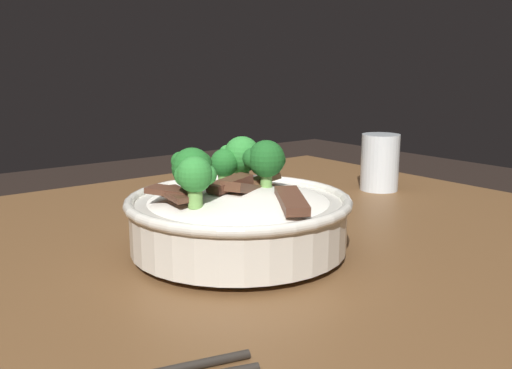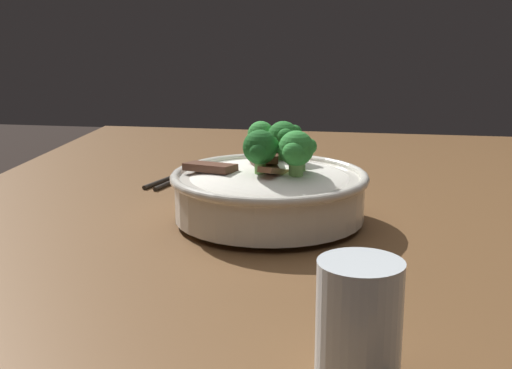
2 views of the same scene
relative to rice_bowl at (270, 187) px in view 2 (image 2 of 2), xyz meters
name	(u,v)px [view 2 (image 2 of 2)]	position (x,y,z in m)	size (l,w,h in m)	color
dining_table	(271,277)	(-0.08, -0.01, -0.16)	(1.27, 0.98, 0.78)	brown
rice_bowl	(270,187)	(0.00, 0.00, 0.00)	(0.26, 0.26, 0.13)	silver
drinking_glass	(359,330)	(0.40, 0.12, -0.01)	(0.07, 0.07, 0.10)	white
chopsticks_pair	(183,175)	(-0.24, -0.18, -0.05)	(0.20, 0.08, 0.01)	#28231E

